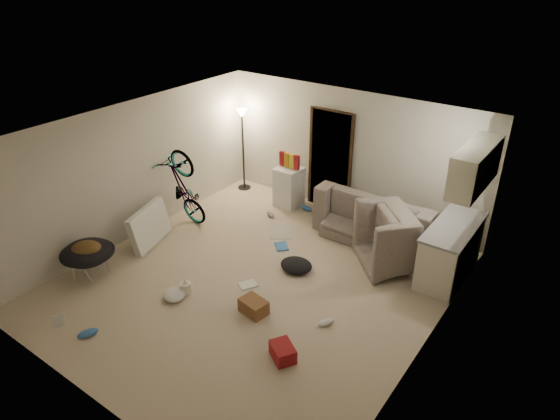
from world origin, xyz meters
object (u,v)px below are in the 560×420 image
Objects in this scene: sofa at (377,220)px; drink_case_a at (254,307)px; drink_case_b at (283,352)px; armchair at (406,243)px; tv_box at (149,226)px; kitchen_counter at (450,251)px; saucer_chair at (88,257)px; mini_fridge at (289,187)px; bicycle at (185,203)px; floor_lamp at (242,132)px; juicer at (186,287)px.

drink_case_a is at bearing 80.94° from sofa.
armchair is at bearing 115.15° from drink_case_b.
drink_case_b is at bearing -31.69° from tv_box.
kitchen_counter is 5.85m from saucer_chair.
kitchen_counter is at bearing -6.40° from mini_fridge.
bicycle is 2.16m from mini_fridge.
mini_fridge is 3.56m from drink_case_a.
bicycle reaches higher than armchair.
floor_lamp is at bearing 75.29° from tv_box.
sofa is 2.69× the size of mini_fridge.
kitchen_counter is (4.83, -0.65, -0.87)m from floor_lamp.
tv_box reaches higher than saucer_chair.
armchair reaches higher than juicer.
drink_case_b is (3.74, -3.78, -1.20)m from floor_lamp.
saucer_chair is (0.00, -2.18, -0.06)m from bicycle.
floor_lamp is 4.20m from saucer_chair.
bicycle is 4.56× the size of drink_case_b.
kitchen_counter is 0.92× the size of bicycle.
drink_case_b is at bearing 128.27° from armchair.
saucer_chair is at bearing -160.24° from juicer.
armchair is (-0.71, -0.09, -0.06)m from kitchen_counter.
floor_lamp reaches higher than bicycle.
drink_case_a is 1.01m from drink_case_b.
juicer is (1.69, -3.52, -1.20)m from floor_lamp.
drink_case_a is at bearing -115.91° from bicycle.
kitchen_counter is 5.20m from tv_box.
mini_fridge is 3.27× the size of juicer.
tv_box is at bearing 179.71° from drink_case_a.
bicycle is at bearing 90.00° from saucer_chair.
sofa is 8.78× the size of juicer.
floor_lamp reaches higher than mini_fridge.
tv_box is 2.94× the size of drink_case_b.
armchair is 2.91m from mini_fridge.
saucer_chair is (-3.23, -3.89, 0.04)m from sofa.
tv_box is (-1.18, -2.71, -0.07)m from mini_fridge.
mini_fridge reaches higher than drink_case_b.
saucer_chair is 2.17× the size of drink_case_a.
armchair is 5.23m from saucer_chair.
tv_box is at bearing 90.00° from saucer_chair.
floor_lamp is 1.11× the size of bicycle.
sofa is at bearing 90.74° from drink_case_a.
sofa is 1.91× the size of armchair.
bicycle is at bearing 27.51° from sofa.
mini_fridge reaches higher than saucer_chair.
sofa is 4.15m from tv_box.
sofa is 5.63× the size of drink_case_a.
tv_box is at bearing 72.71° from armchair.
drink_case_a is at bearing -26.45° from tv_box.
armchair reaches higher than sofa.
drink_case_a is (2.76, 0.81, -0.25)m from saucer_chair.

